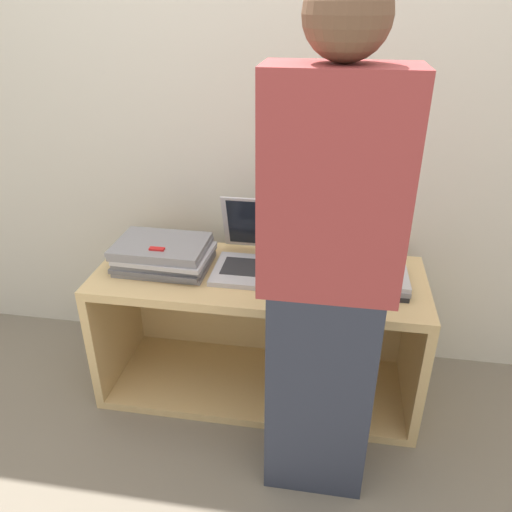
{
  "coord_description": "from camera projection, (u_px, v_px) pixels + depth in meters",
  "views": [
    {
      "loc": [
        0.27,
        -1.46,
        1.57
      ],
      "look_at": [
        0.0,
        0.18,
        0.7
      ],
      "focal_mm": 35.0,
      "sensor_mm": 36.0,
      "label": 1
    }
  ],
  "objects": [
    {
      "name": "laptop_stack_left",
      "position": [
        164.0,
        255.0,
        2.03
      ],
      "size": [
        0.39,
        0.28,
        0.11
      ],
      "color": "gray",
      "rests_on": "cart"
    },
    {
      "name": "inventory_tag",
      "position": [
        157.0,
        249.0,
        1.94
      ],
      "size": [
        0.06,
        0.02,
        0.01
      ],
      "color": "red",
      "rests_on": "laptop_stack_left"
    },
    {
      "name": "wall_back",
      "position": [
        273.0,
        98.0,
        2.02
      ],
      "size": [
        8.0,
        0.05,
        2.4
      ],
      "color": "beige",
      "rests_on": "ground_plane"
    },
    {
      "name": "laptop_open",
      "position": [
        261.0,
        255.0,
        2.02
      ],
      "size": [
        0.36,
        0.35,
        0.27
      ],
      "color": "#B7B7BC",
      "rests_on": "cart"
    },
    {
      "name": "cart",
      "position": [
        261.0,
        325.0,
        2.18
      ],
      "size": [
        1.32,
        0.51,
        0.58
      ],
      "color": "tan",
      "rests_on": "ground_plane"
    },
    {
      "name": "ground_plane",
      "position": [
        249.0,
        427.0,
        2.04
      ],
      "size": [
        12.0,
        12.0,
        0.0
      ],
      "primitive_type": "plane",
      "color": "#756B5B"
    },
    {
      "name": "laptop_stack_right",
      "position": [
        358.0,
        275.0,
        1.93
      ],
      "size": [
        0.37,
        0.27,
        0.05
      ],
      "color": "#232326",
      "rests_on": "cart"
    },
    {
      "name": "person",
      "position": [
        327.0,
        278.0,
        1.48
      ],
      "size": [
        0.4,
        0.53,
        1.64
      ],
      "color": "#2D3342",
      "rests_on": "ground_plane"
    }
  ]
}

